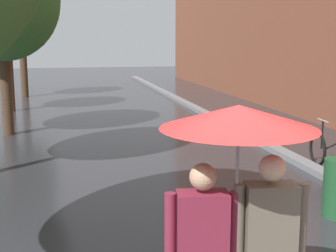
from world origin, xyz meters
TOP-DOWN VIEW (x-y plane):
  - kerb_strip at (3.20, 10.00)m, footprint 0.30×36.00m
  - street_tree_2 at (-2.92, 10.16)m, footprint 3.00×3.00m
  - street_tree_3 at (-3.23, 14.52)m, footprint 2.66×2.66m
  - street_tree_4 at (-3.06, 18.73)m, footprint 2.53×2.53m
  - couple_under_umbrella at (-0.22, 0.35)m, footprint 1.21×1.21m

SIDE VIEW (x-z plane):
  - kerb_strip at x=3.20m, z-range 0.00..0.12m
  - couple_under_umbrella at x=-0.22m, z-range 0.38..2.44m
  - street_tree_3 at x=-3.23m, z-range 1.01..5.84m
  - street_tree_2 at x=-2.92m, z-range 0.96..6.05m
  - street_tree_4 at x=-3.06m, z-range 1.08..6.40m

